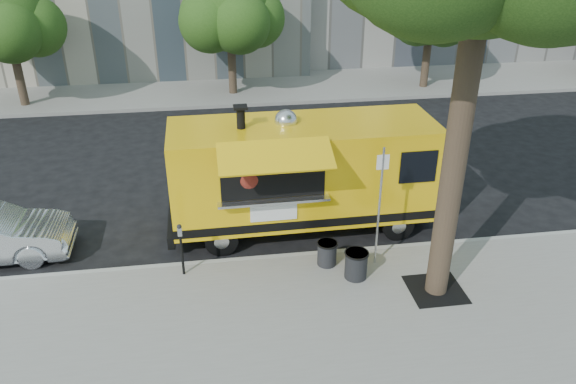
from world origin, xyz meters
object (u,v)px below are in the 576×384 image
object	(u,v)px
far_tree_c	(432,8)
parking_meter	(181,244)
far_tree_a	(6,18)
trash_bin_right	(356,264)
sign_post	(380,200)
food_truck	(302,173)
far_tree_b	(230,9)
trash_bin_left	(327,253)

from	to	relation	value
far_tree_c	parking_meter	xyz separation A→B (m)	(-11.00, -13.75, -2.74)
far_tree_a	trash_bin_right	size ratio (longest dim) A/B	7.98
sign_post	food_truck	world-z (taller)	food_truck
far_tree_a	far_tree_b	distance (m)	9.01
trash_bin_left	far_tree_c	bearing A→B (deg)	61.20
far_tree_c	sign_post	bearing A→B (deg)	-114.81
sign_post	food_truck	distance (m)	2.57
far_tree_a	trash_bin_left	bearing A→B (deg)	-52.90
trash_bin_left	far_tree_b	bearing A→B (deg)	95.62
parking_meter	trash_bin_right	distance (m)	4.03
far_tree_b	parking_meter	bearing A→B (deg)	-98.10
parking_meter	sign_post	bearing A→B (deg)	-2.52
sign_post	far_tree_c	bearing A→B (deg)	65.19
far_tree_c	food_truck	distance (m)	14.37
far_tree_b	food_truck	world-z (taller)	far_tree_b
far_tree_b	parking_meter	world-z (taller)	far_tree_b
sign_post	trash_bin_right	world-z (taller)	sign_post
far_tree_a	parking_meter	size ratio (longest dim) A/B	4.01
far_tree_a	trash_bin_right	xyz separation A→B (m)	(10.94, -14.36, -3.27)
sign_post	parking_meter	world-z (taller)	sign_post
sign_post	trash_bin_right	xyz separation A→B (m)	(-0.61, -0.51, -1.34)
far_tree_a	sign_post	distance (m)	18.14
far_tree_a	trash_bin_left	world-z (taller)	far_tree_a
far_tree_b	parking_meter	xyz separation A→B (m)	(-2.00, -14.05, -2.85)
far_tree_b	trash_bin_right	world-z (taller)	far_tree_b
parking_meter	trash_bin_right	size ratio (longest dim) A/B	1.99
trash_bin_right	parking_meter	bearing A→B (deg)	169.86
far_tree_a	trash_bin_right	world-z (taller)	far_tree_a
far_tree_c	sign_post	world-z (taller)	far_tree_c
far_tree_c	trash_bin_right	world-z (taller)	far_tree_c
far_tree_a	far_tree_c	xyz separation A→B (m)	(18.00, 0.10, -0.06)
far_tree_c	trash_bin_left	xyz separation A→B (m)	(-7.61, -13.84, -3.25)
parking_meter	trash_bin_right	bearing A→B (deg)	-10.14
parking_meter	trash_bin_left	size ratio (longest dim) A/B	2.24
far_tree_b	sign_post	world-z (taller)	far_tree_b
far_tree_b	food_truck	xyz separation A→B (m)	(1.12, -12.13, -2.18)
far_tree_b	trash_bin_right	size ratio (longest dim) A/B	8.20
far_tree_b	food_truck	size ratio (longest dim) A/B	0.77
far_tree_a	food_truck	size ratio (longest dim) A/B	0.75
far_tree_a	far_tree_b	xyz separation A→B (m)	(9.00, 0.40, 0.06)
far_tree_b	trash_bin_left	distance (m)	14.60
far_tree_a	far_tree_c	world-z (taller)	far_tree_a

